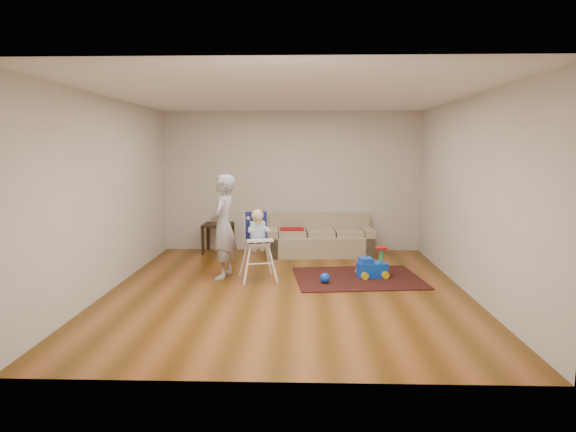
{
  "coord_description": "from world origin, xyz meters",
  "views": [
    {
      "loc": [
        0.21,
        -6.62,
        1.97
      ],
      "look_at": [
        0.0,
        0.4,
        1.0
      ],
      "focal_mm": 30.0,
      "sensor_mm": 36.0,
      "label": 1
    }
  ],
  "objects_px": {
    "ride_on_toy": "(372,262)",
    "high_chair": "(258,246)",
    "side_table": "(218,238)",
    "toy_ball": "(325,278)",
    "sofa": "(320,235)",
    "adult": "(223,227)"
  },
  "relations": [
    {
      "from": "side_table",
      "to": "high_chair",
      "type": "distance_m",
      "value": 2.18
    },
    {
      "from": "ride_on_toy",
      "to": "toy_ball",
      "type": "bearing_deg",
      "value": -165.26
    },
    {
      "from": "high_chair",
      "to": "adult",
      "type": "height_order",
      "value": "adult"
    },
    {
      "from": "adult",
      "to": "high_chair",
      "type": "bearing_deg",
      "value": 88.17
    },
    {
      "from": "sofa",
      "to": "adult",
      "type": "xyz_separation_m",
      "value": [
        -1.55,
        -1.68,
        0.42
      ]
    },
    {
      "from": "ride_on_toy",
      "to": "toy_ball",
      "type": "height_order",
      "value": "ride_on_toy"
    },
    {
      "from": "sofa",
      "to": "side_table",
      "type": "bearing_deg",
      "value": 171.59
    },
    {
      "from": "high_chair",
      "to": "adult",
      "type": "distance_m",
      "value": 0.61
    },
    {
      "from": "side_table",
      "to": "toy_ball",
      "type": "xyz_separation_m",
      "value": [
        1.96,
        -2.17,
        -0.19
      ]
    },
    {
      "from": "toy_ball",
      "to": "ride_on_toy",
      "type": "bearing_deg",
      "value": 26.26
    },
    {
      "from": "ride_on_toy",
      "to": "high_chair",
      "type": "distance_m",
      "value": 1.78
    },
    {
      "from": "toy_ball",
      "to": "high_chair",
      "type": "bearing_deg",
      "value": 167.68
    },
    {
      "from": "sofa",
      "to": "ride_on_toy",
      "type": "xyz_separation_m",
      "value": [
        0.75,
        -1.63,
        -0.12
      ]
    },
    {
      "from": "high_chair",
      "to": "adult",
      "type": "relative_size",
      "value": 0.68
    },
    {
      "from": "toy_ball",
      "to": "adult",
      "type": "bearing_deg",
      "value": 168.43
    },
    {
      "from": "side_table",
      "to": "high_chair",
      "type": "relative_size",
      "value": 0.51
    },
    {
      "from": "high_chair",
      "to": "adult",
      "type": "bearing_deg",
      "value": 155.49
    },
    {
      "from": "sofa",
      "to": "adult",
      "type": "relative_size",
      "value": 1.24
    },
    {
      "from": "side_table",
      "to": "ride_on_toy",
      "type": "bearing_deg",
      "value": -33.7
    },
    {
      "from": "side_table",
      "to": "toy_ball",
      "type": "relative_size",
      "value": 3.77
    },
    {
      "from": "ride_on_toy",
      "to": "adult",
      "type": "xyz_separation_m",
      "value": [
        -2.3,
        -0.05,
        0.55
      ]
    },
    {
      "from": "ride_on_toy",
      "to": "high_chair",
      "type": "xyz_separation_m",
      "value": [
        -1.76,
        -0.15,
        0.27
      ]
    }
  ]
}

